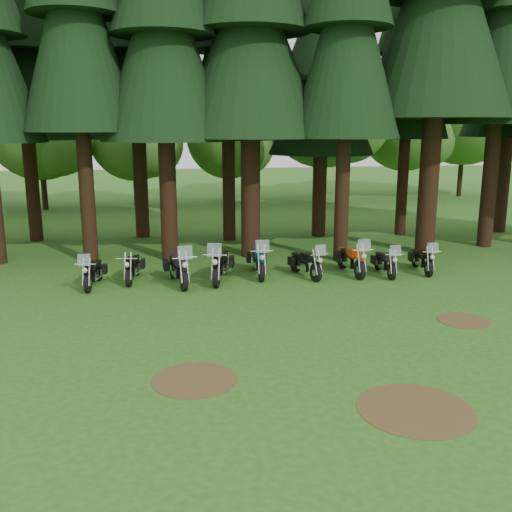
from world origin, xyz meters
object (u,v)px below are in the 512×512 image
at_px(motorcycle_1, 133,268).
at_px(motorcycle_2, 178,269).
at_px(motorcycle_5, 306,264).
at_px(motorcycle_7, 385,263).
at_px(motorcycle_3, 220,266).
at_px(motorcycle_6, 351,260).
at_px(motorcycle_0, 93,274).
at_px(motorcycle_8, 422,260).
at_px(motorcycle_4, 258,262).

xyz_separation_m(motorcycle_1, motorcycle_2, (1.52, -0.73, 0.08)).
relative_size(motorcycle_5, motorcycle_7, 1.05).
height_order(motorcycle_3, motorcycle_6, motorcycle_3).
height_order(motorcycle_2, motorcycle_6, motorcycle_2).
distance_m(motorcycle_6, motorcycle_7, 1.21).
xyz_separation_m(motorcycle_0, motorcycle_7, (10.11, -0.21, -0.02)).
xyz_separation_m(motorcycle_2, motorcycle_8, (8.82, 0.16, -0.09)).
height_order(motorcycle_1, motorcycle_2, motorcycle_2).
distance_m(motorcycle_3, motorcycle_5, 3.02).
bearing_deg(motorcycle_5, motorcycle_8, -15.49).
bearing_deg(motorcycle_2, motorcycle_4, 3.83).
xyz_separation_m(motorcycle_3, motorcycle_4, (1.41, 0.50, -0.02)).
bearing_deg(motorcycle_1, motorcycle_6, 4.98).
relative_size(motorcycle_0, motorcycle_7, 1.04).
bearing_deg(motorcycle_1, motorcycle_7, 3.14).
xyz_separation_m(motorcycle_6, motorcycle_7, (1.15, -0.34, -0.07)).
relative_size(motorcycle_0, motorcycle_3, 0.86).
bearing_deg(motorcycle_6, motorcycle_3, 178.50).
bearing_deg(motorcycle_8, motorcycle_0, -173.76).
bearing_deg(motorcycle_3, motorcycle_1, -175.05).
distance_m(motorcycle_5, motorcycle_8, 4.36).
bearing_deg(motorcycle_3, motorcycle_7, 13.53).
bearing_deg(motorcycle_7, motorcycle_8, 9.30).
height_order(motorcycle_7, motorcycle_8, motorcycle_8).
xyz_separation_m(motorcycle_0, motorcycle_2, (2.79, -0.20, 0.07)).
bearing_deg(motorcycle_2, motorcycle_5, -6.58).
xyz_separation_m(motorcycle_1, motorcycle_8, (10.34, -0.56, -0.01)).
relative_size(motorcycle_3, motorcycle_5, 1.16).
distance_m(motorcycle_1, motorcycle_7, 8.87).
height_order(motorcycle_5, motorcycle_6, motorcycle_6).
bearing_deg(motorcycle_6, motorcycle_0, 177.51).
distance_m(motorcycle_4, motorcycle_5, 1.67).
height_order(motorcycle_2, motorcycle_7, motorcycle_2).
distance_m(motorcycle_5, motorcycle_7, 2.87).
bearing_deg(motorcycle_4, motorcycle_6, -2.77).
relative_size(motorcycle_1, motorcycle_3, 0.86).
bearing_deg(motorcycle_7, motorcycle_4, 174.10).
height_order(motorcycle_1, motorcycle_3, motorcycle_3).
height_order(motorcycle_1, motorcycle_6, motorcycle_6).
relative_size(motorcycle_4, motorcycle_8, 1.18).
bearing_deg(motorcycle_3, motorcycle_5, 16.36).
relative_size(motorcycle_6, motorcycle_8, 1.16).
xyz_separation_m(motorcycle_5, motorcycle_8, (4.36, -0.07, -0.02)).
height_order(motorcycle_5, motorcycle_7, motorcycle_5).
distance_m(motorcycle_2, motorcycle_7, 7.32).
xyz_separation_m(motorcycle_1, motorcycle_3, (2.96, -0.55, 0.08)).
xyz_separation_m(motorcycle_0, motorcycle_8, (11.61, -0.04, -0.02)).
xyz_separation_m(motorcycle_3, motorcycle_5, (3.02, 0.05, -0.07)).
bearing_deg(motorcycle_5, motorcycle_2, 168.48).
xyz_separation_m(motorcycle_4, motorcycle_5, (1.61, -0.45, -0.06)).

